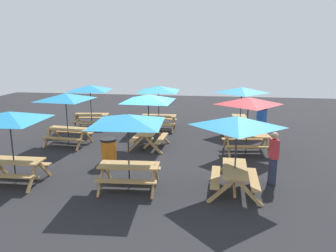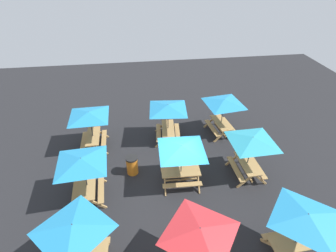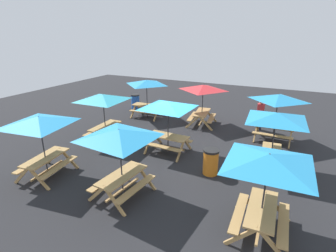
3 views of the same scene
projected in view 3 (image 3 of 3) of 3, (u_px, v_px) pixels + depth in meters
The scene contains 13 objects.
ground_plane at pixel (174, 153), 11.51m from camera, with size 33.33×33.33×0.00m, color #232326.
picnic_table_0 at pixel (203, 90), 14.31m from camera, with size 2.26×2.26×2.34m.
picnic_table_1 at pixel (119, 139), 7.86m from camera, with size 2.82×2.82×2.34m.
picnic_table_2 at pixel (276, 121), 9.46m from camera, with size 2.82×2.82×2.34m.
picnic_table_3 at pixel (278, 101), 12.17m from camera, with size 2.04×2.04×2.34m.
picnic_table_4 at pixel (40, 125), 9.03m from camera, with size 2.80×2.80×2.34m.
picnic_table_5 at pixel (147, 85), 15.74m from camera, with size 2.11×2.11×2.34m.
picnic_table_6 at pixel (168, 109), 10.95m from camera, with size 2.83×2.83×2.34m.
picnic_table_7 at pixel (103, 101), 12.17m from camera, with size 2.83×2.83×2.34m.
picnic_table_8 at pixel (268, 165), 6.29m from camera, with size 2.83×2.83×2.34m.
trash_bin_blue at pixel (135, 101), 18.03m from camera, with size 0.59×0.59×0.98m.
trash_bin_orange at pixel (211, 162), 9.67m from camera, with size 0.59×0.59×0.98m.
person_standing at pixel (260, 114), 13.91m from camera, with size 0.27×0.39×1.67m.
Camera 3 is at (-9.51, -4.29, 5.02)m, focal length 28.00 mm.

